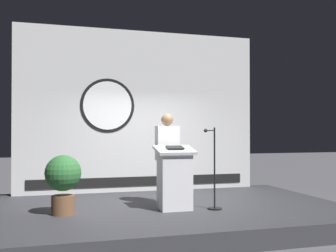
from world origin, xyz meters
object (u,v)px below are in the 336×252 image
Objects in this scene: podium at (175,178)px; microphone_stand at (213,180)px; potted_plant at (63,179)px; speaker_person at (167,158)px.

microphone_stand is (0.66, -0.09, -0.04)m from podium.
speaker_person is at bearing 11.69° from potted_plant.
speaker_person is at bearing 89.00° from podium.
speaker_person reaches higher than potted_plant.
potted_plant is (-2.46, 0.20, 0.08)m from microphone_stand.
microphone_stand is 1.47× the size of potted_plant.
podium is 1.80m from potted_plant.
speaker_person is 0.93m from microphone_stand.
potted_plant is at bearing 176.64° from podium.
microphone_stand is 2.47m from potted_plant.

